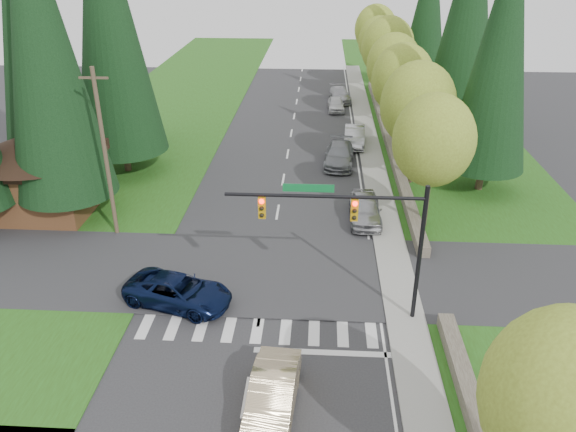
# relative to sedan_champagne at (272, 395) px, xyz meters

# --- Properties ---
(ground) EXTENTS (120.00, 120.00, 0.00)m
(ground) POSITION_rel_sedan_champagne_xyz_m (-1.11, 1.67, -0.79)
(ground) COLOR #28282B
(ground) RESTS_ON ground
(grass_east) EXTENTS (14.00, 110.00, 0.06)m
(grass_east) POSITION_rel_sedan_champagne_xyz_m (11.89, 21.67, -0.76)
(grass_east) COLOR #274C14
(grass_east) RESTS_ON ground
(grass_west) EXTENTS (14.00, 110.00, 0.06)m
(grass_west) POSITION_rel_sedan_champagne_xyz_m (-14.11, 21.67, -0.76)
(grass_west) COLOR #274C14
(grass_west) RESTS_ON ground
(cross_street) EXTENTS (120.00, 8.00, 0.10)m
(cross_street) POSITION_rel_sedan_champagne_xyz_m (-1.11, 9.67, -0.79)
(cross_street) COLOR #28282B
(cross_street) RESTS_ON ground
(sidewalk_east) EXTENTS (1.80, 80.00, 0.13)m
(sidewalk_east) POSITION_rel_sedan_champagne_xyz_m (5.79, 23.67, -0.73)
(sidewalk_east) COLOR gray
(sidewalk_east) RESTS_ON ground
(curb_east) EXTENTS (0.20, 80.00, 0.13)m
(curb_east) POSITION_rel_sedan_champagne_xyz_m (4.94, 23.67, -0.73)
(curb_east) COLOR gray
(curb_east) RESTS_ON ground
(stone_wall_north) EXTENTS (0.70, 40.00, 0.70)m
(stone_wall_north) POSITION_rel_sedan_champagne_xyz_m (7.49, 31.67, -0.44)
(stone_wall_north) COLOR #4C4438
(stone_wall_north) RESTS_ON ground
(traffic_signal) EXTENTS (8.70, 0.37, 6.80)m
(traffic_signal) POSITION_rel_sedan_champagne_xyz_m (3.25, 6.17, 4.19)
(traffic_signal) COLOR black
(traffic_signal) RESTS_ON ground
(brown_building) EXTENTS (8.40, 8.40, 5.40)m
(brown_building) POSITION_rel_sedan_champagne_xyz_m (-16.11, 16.67, 2.35)
(brown_building) COLOR #4C2D19
(brown_building) RESTS_ON ground
(utility_pole) EXTENTS (1.60, 0.24, 10.00)m
(utility_pole) POSITION_rel_sedan_champagne_xyz_m (-10.61, 13.67, 4.35)
(utility_pole) COLOR #473828
(utility_pole) RESTS_ON ground
(decid_tree_0) EXTENTS (4.80, 4.80, 8.37)m
(decid_tree_0) POSITION_rel_sedan_champagne_xyz_m (8.09, 15.67, 4.80)
(decid_tree_0) COLOR #38281C
(decid_tree_0) RESTS_ON ground
(decid_tree_1) EXTENTS (5.20, 5.20, 8.80)m
(decid_tree_1) POSITION_rel_sedan_champagne_xyz_m (8.19, 22.67, 5.00)
(decid_tree_1) COLOR #38281C
(decid_tree_1) RESTS_ON ground
(decid_tree_2) EXTENTS (5.00, 5.00, 8.82)m
(decid_tree_2) POSITION_rel_sedan_champagne_xyz_m (7.99, 29.67, 5.13)
(decid_tree_2) COLOR #38281C
(decid_tree_2) RESTS_ON ground
(decid_tree_3) EXTENTS (5.00, 5.00, 8.55)m
(decid_tree_3) POSITION_rel_sedan_champagne_xyz_m (8.09, 36.67, 4.87)
(decid_tree_3) COLOR #38281C
(decid_tree_3) RESTS_ON ground
(decid_tree_4) EXTENTS (5.40, 5.40, 9.18)m
(decid_tree_4) POSITION_rel_sedan_champagne_xyz_m (8.19, 43.67, 5.27)
(decid_tree_4) COLOR #38281C
(decid_tree_4) RESTS_ON ground
(decid_tree_5) EXTENTS (4.80, 4.80, 8.30)m
(decid_tree_5) POSITION_rel_sedan_champagne_xyz_m (7.99, 50.67, 4.74)
(decid_tree_5) COLOR #38281C
(decid_tree_5) RESTS_ON ground
(decid_tree_6) EXTENTS (5.20, 5.20, 8.86)m
(decid_tree_6) POSITION_rel_sedan_champagne_xyz_m (8.09, 57.67, 5.07)
(decid_tree_6) COLOR #38281C
(decid_tree_6) RESTS_ON ground
(decid_tree_south) EXTENTS (4.60, 4.60, 7.92)m
(decid_tree_south) POSITION_rel_sedan_champagne_xyz_m (8.19, -4.33, 4.47)
(decid_tree_south) COLOR #38281C
(decid_tree_south) RESTS_ON ground
(conifer_w_a) EXTENTS (6.12, 6.12, 19.80)m
(conifer_w_a) POSITION_rel_sedan_champagne_xyz_m (-14.11, 15.67, 10.00)
(conifer_w_a) COLOR #38281C
(conifer_w_a) RESTS_ON ground
(conifer_w_b) EXTENTS (5.44, 5.44, 17.80)m
(conifer_w_b) POSITION_rel_sedan_champagne_xyz_m (-17.11, 19.67, 9.00)
(conifer_w_b) COLOR #38281C
(conifer_w_b) RESTS_ON ground
(conifer_w_c) EXTENTS (6.46, 6.46, 20.80)m
(conifer_w_c) POSITION_rel_sedan_champagne_xyz_m (-13.11, 23.67, 10.50)
(conifer_w_c) COLOR #38281C
(conifer_w_c) RESTS_ON ground
(conifer_w_e) EXTENTS (5.78, 5.78, 18.80)m
(conifer_w_e) POSITION_rel_sedan_champagne_xyz_m (-15.11, 29.67, 9.50)
(conifer_w_e) COLOR #38281C
(conifer_w_e) RESTS_ON ground
(conifer_e_a) EXTENTS (5.44, 5.44, 17.80)m
(conifer_e_a) POSITION_rel_sedan_champagne_xyz_m (12.89, 21.67, 9.00)
(conifer_e_a) COLOR #38281C
(conifer_e_a) RESTS_ON ground
(conifer_e_b) EXTENTS (6.12, 6.12, 19.80)m
(conifer_e_b) POSITION_rel_sedan_champagne_xyz_m (13.89, 35.67, 10.00)
(conifer_e_b) COLOR #38281C
(conifer_e_b) RESTS_ON ground
(conifer_e_c) EXTENTS (5.10, 5.10, 16.80)m
(conifer_e_c) POSITION_rel_sedan_champagne_xyz_m (12.89, 49.67, 8.50)
(conifer_e_c) COLOR #38281C
(conifer_e_c) RESTS_ON ground
(sedan_champagne) EXTENTS (2.01, 4.92, 1.59)m
(sedan_champagne) POSITION_rel_sedan_champagne_xyz_m (0.00, 0.00, 0.00)
(sedan_champagne) COLOR #D1B88B
(sedan_champagne) RESTS_ON ground
(suv_navy) EXTENTS (5.76, 3.86, 1.47)m
(suv_navy) POSITION_rel_sedan_champagne_xyz_m (-5.14, 6.67, -0.06)
(suv_navy) COLOR #0A1433
(suv_navy) RESTS_ON ground
(parked_car_a) EXTENTS (1.93, 4.79, 1.63)m
(parked_car_a) POSITION_rel_sedan_champagne_xyz_m (4.49, 16.29, 0.02)
(parked_car_a) COLOR #A0A1A5
(parked_car_a) RESTS_ON ground
(parked_car_b) EXTENTS (2.61, 5.54, 1.56)m
(parked_car_b) POSITION_rel_sedan_champagne_xyz_m (3.09, 26.08, -0.01)
(parked_car_b) COLOR slate
(parked_car_b) RESTS_ON ground
(parked_car_c) EXTENTS (1.97, 4.92, 1.59)m
(parked_car_c) POSITION_rel_sedan_champagne_xyz_m (4.49, 30.67, 0.00)
(parked_car_c) COLOR #A8A8AC
(parked_car_c) RESTS_ON ground
(parked_car_d) EXTENTS (1.76, 4.06, 1.36)m
(parked_car_d) POSITION_rel_sedan_champagne_xyz_m (3.09, 41.41, -0.11)
(parked_car_d) COLOR silver
(parked_car_d) RESTS_ON ground
(parked_car_e) EXTENTS (2.60, 5.16, 1.44)m
(parked_car_e) POSITION_rel_sedan_champagne_xyz_m (3.58, 45.16, -0.07)
(parked_car_e) COLOR #9B9BA0
(parked_car_e) RESTS_ON ground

